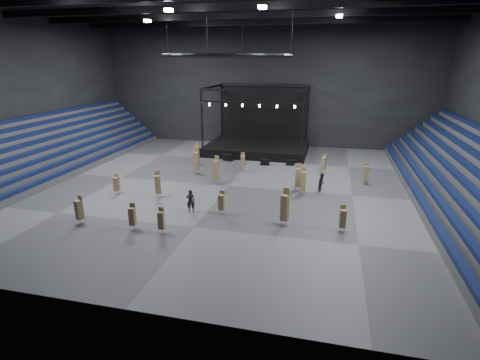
% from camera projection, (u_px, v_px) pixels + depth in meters
% --- Properties ---
extents(floor, '(50.00, 50.00, 0.00)m').
position_uv_depth(floor, '(229.00, 186.00, 39.28)').
color(floor, '#505052').
rests_on(floor, ground).
extents(wall_back, '(50.00, 0.20, 18.00)m').
position_uv_depth(wall_back, '(265.00, 85.00, 55.94)').
color(wall_back, black).
rests_on(wall_back, ground).
extents(wall_front, '(50.00, 0.20, 18.00)m').
position_uv_depth(wall_front, '(107.00, 143.00, 17.09)').
color(wall_front, black).
rests_on(wall_front, ground).
extents(wall_left, '(0.20, 42.00, 18.00)m').
position_uv_depth(wall_left, '(14.00, 94.00, 42.10)').
color(wall_left, black).
rests_on(wall_left, ground).
extents(bleachers_left, '(7.20, 40.00, 6.40)m').
position_uv_depth(bleachers_left, '(40.00, 157.00, 43.87)').
color(bleachers_left, '#454547').
rests_on(bleachers_left, floor).
extents(bleachers_right, '(7.20, 40.00, 6.40)m').
position_uv_depth(bleachers_right, '(475.00, 187.00, 33.62)').
color(bleachers_right, '#454547').
rests_on(bleachers_right, floor).
extents(stage, '(14.00, 10.00, 9.20)m').
position_uv_depth(stage, '(258.00, 141.00, 53.85)').
color(stage, black).
rests_on(stage, floor).
extents(truss_ring, '(12.30, 12.30, 5.15)m').
position_uv_depth(truss_ring, '(228.00, 56.00, 35.29)').
color(truss_ring, black).
rests_on(truss_ring, ceiling).
extents(roof_girders, '(49.00, 30.35, 0.70)m').
position_uv_depth(roof_girders, '(227.00, 7.00, 34.00)').
color(roof_girders, black).
rests_on(roof_girders, ceiling).
extents(floodlights, '(28.60, 16.60, 0.25)m').
position_uv_depth(floodlights, '(214.00, 9.00, 30.48)').
color(floodlights, white).
rests_on(floodlights, roof_girders).
extents(flight_case_left, '(1.41, 1.02, 0.84)m').
position_uv_depth(flight_case_left, '(228.00, 158.00, 48.94)').
color(flight_case_left, black).
rests_on(flight_case_left, floor).
extents(flight_case_mid, '(1.20, 0.72, 0.75)m').
position_uv_depth(flight_case_mid, '(265.00, 162.00, 46.93)').
color(flight_case_mid, black).
rests_on(flight_case_mid, floor).
extents(flight_case_right, '(1.10, 0.70, 0.68)m').
position_uv_depth(flight_case_right, '(290.00, 163.00, 46.81)').
color(flight_case_right, black).
rests_on(flight_case_right, floor).
extents(chair_stack_0, '(0.59, 0.59, 3.03)m').
position_uv_depth(chair_stack_0, '(196.00, 161.00, 43.14)').
color(chair_stack_0, silver).
rests_on(chair_stack_0, floor).
extents(chair_stack_1, '(0.60, 0.60, 2.24)m').
position_uv_depth(chair_stack_1, '(243.00, 162.00, 44.04)').
color(chair_stack_1, silver).
rests_on(chair_stack_1, floor).
extents(chair_stack_2, '(0.68, 0.68, 3.03)m').
position_uv_depth(chair_stack_2, '(216.00, 170.00, 39.57)').
color(chair_stack_2, silver).
rests_on(chair_stack_2, floor).
extents(chair_stack_3, '(0.50, 0.50, 2.07)m').
position_uv_depth(chair_stack_3, '(116.00, 184.00, 36.44)').
color(chair_stack_3, silver).
rests_on(chair_stack_3, floor).
extents(chair_stack_4, '(0.64, 0.64, 2.40)m').
position_uv_depth(chair_stack_4, '(79.00, 209.00, 29.84)').
color(chair_stack_4, silver).
rests_on(chair_stack_4, floor).
extents(chair_stack_5, '(0.61, 0.61, 2.30)m').
position_uv_depth(chair_stack_5, '(324.00, 163.00, 43.20)').
color(chair_stack_5, silver).
rests_on(chair_stack_5, floor).
extents(chair_stack_6, '(0.50, 0.50, 2.08)m').
position_uv_depth(chair_stack_6, '(222.00, 202.00, 31.79)').
color(chair_stack_6, silver).
rests_on(chair_stack_6, floor).
extents(chair_stack_7, '(0.51, 0.51, 2.12)m').
position_uv_depth(chair_stack_7, '(132.00, 216.00, 28.92)').
color(chair_stack_7, silver).
rests_on(chair_stack_7, floor).
extents(chair_stack_8, '(0.56, 0.56, 2.79)m').
position_uv_depth(chair_stack_8, '(303.00, 181.00, 36.35)').
color(chair_stack_8, silver).
rests_on(chair_stack_8, floor).
extents(chair_stack_9, '(0.48, 0.48, 2.05)m').
position_uv_depth(chair_stack_9, '(161.00, 220.00, 28.32)').
color(chair_stack_9, silver).
rests_on(chair_stack_9, floor).
extents(chair_stack_10, '(0.55, 0.55, 2.32)m').
position_uv_depth(chair_stack_10, '(366.00, 173.00, 39.61)').
color(chair_stack_10, silver).
rests_on(chair_stack_10, floor).
extents(chair_stack_11, '(0.51, 0.51, 2.14)m').
position_uv_depth(chair_stack_11, '(343.00, 218.00, 28.49)').
color(chair_stack_11, silver).
rests_on(chair_stack_11, floor).
extents(chair_stack_12, '(0.53, 0.53, 2.86)m').
position_uv_depth(chair_stack_12, '(197.00, 154.00, 46.65)').
color(chair_stack_12, silver).
rests_on(chair_stack_12, floor).
extents(chair_stack_13, '(0.68, 0.68, 3.09)m').
position_uv_depth(chair_stack_13, '(285.00, 207.00, 29.49)').
color(chair_stack_13, silver).
rests_on(chair_stack_13, floor).
extents(chair_stack_14, '(0.68, 0.68, 2.62)m').
position_uv_depth(chair_stack_14, '(158.00, 184.00, 35.58)').
color(chair_stack_14, silver).
rests_on(chair_stack_14, floor).
extents(chair_stack_15, '(0.51, 0.51, 2.79)m').
position_uv_depth(chair_stack_15, '(298.00, 177.00, 37.50)').
color(chair_stack_15, silver).
rests_on(chair_stack_15, floor).
extents(man_center, '(0.85, 0.68, 2.03)m').
position_uv_depth(man_center, '(191.00, 201.00, 32.32)').
color(man_center, black).
rests_on(man_center, floor).
extents(crew_member, '(0.93, 1.05, 1.80)m').
position_uv_depth(crew_member, '(322.00, 182.00, 37.56)').
color(crew_member, black).
rests_on(crew_member, floor).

